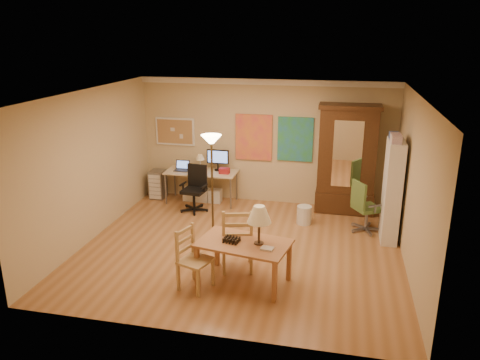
% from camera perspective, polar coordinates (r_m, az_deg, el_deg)
% --- Properties ---
extents(floor, '(5.50, 5.50, 0.00)m').
position_cam_1_polar(floor, '(8.31, 0.09, -8.33)').
color(floor, '#966135').
rests_on(floor, ground).
extents(crown_molding, '(5.50, 0.08, 0.12)m').
position_cam_1_polar(crown_molding, '(9.94, 3.19, 11.85)').
color(crown_molding, white).
rests_on(crown_molding, floor).
extents(corkboard, '(0.90, 0.04, 0.62)m').
position_cam_1_polar(corkboard, '(10.65, -7.92, 5.88)').
color(corkboard, tan).
rests_on(corkboard, floor).
extents(art_panel_left, '(0.80, 0.04, 1.00)m').
position_cam_1_polar(art_panel_left, '(10.18, 1.69, 5.22)').
color(art_panel_left, gold).
rests_on(art_panel_left, floor).
extents(art_panel_right, '(0.75, 0.04, 0.95)m').
position_cam_1_polar(art_panel_right, '(10.06, 6.75, 4.95)').
color(art_panel_right, teal).
rests_on(art_panel_right, floor).
extents(dining_table, '(1.46, 1.04, 1.26)m').
position_cam_1_polar(dining_table, '(6.90, 1.13, -6.70)').
color(dining_table, '#975831').
rests_on(dining_table, floor).
extents(ladder_chair_back, '(0.59, 0.58, 1.06)m').
position_cam_1_polar(ladder_chair_back, '(7.42, -0.34, -7.45)').
color(ladder_chair_back, '#9F7B48').
rests_on(ladder_chair_back, floor).
extents(ladder_chair_left, '(0.53, 0.55, 0.94)m').
position_cam_1_polar(ladder_chair_left, '(6.98, -5.68, -9.76)').
color(ladder_chair_left, '#9F7B48').
rests_on(ladder_chair_left, floor).
extents(torchiere_lamp, '(0.36, 0.36, 1.96)m').
position_cam_1_polar(torchiere_lamp, '(8.11, -3.48, 2.82)').
color(torchiere_lamp, '#44351B').
rests_on(torchiere_lamp, floor).
extents(computer_desk, '(1.56, 0.68, 1.18)m').
position_cam_1_polar(computer_desk, '(10.40, -4.50, -0.36)').
color(computer_desk, '#C7B992').
rests_on(computer_desk, floor).
extents(office_chair_black, '(0.60, 0.60, 0.98)m').
position_cam_1_polar(office_chair_black, '(9.95, -5.54, -2.30)').
color(office_chair_black, black).
rests_on(office_chair_black, floor).
extents(office_chair_green, '(0.62, 0.62, 1.00)m').
position_cam_1_polar(office_chair_green, '(9.21, 14.95, -4.47)').
color(office_chair_green, slate).
rests_on(office_chair_green, floor).
extents(drawer_cart, '(0.32, 0.38, 0.64)m').
position_cam_1_polar(drawer_cart, '(10.82, -10.00, -0.51)').
color(drawer_cart, slate).
rests_on(drawer_cart, floor).
extents(armoire, '(1.23, 0.58, 2.26)m').
position_cam_1_polar(armoire, '(9.90, 12.83, 1.65)').
color(armoire, '#321F0D').
rests_on(armoire, floor).
extents(bookshelf, '(0.28, 0.74, 1.85)m').
position_cam_1_polar(bookshelf, '(8.77, 18.02, -1.33)').
color(bookshelf, white).
rests_on(bookshelf, floor).
extents(wastebin, '(0.29, 0.29, 0.36)m').
position_cam_1_polar(wastebin, '(9.35, 7.82, -4.23)').
color(wastebin, silver).
rests_on(wastebin, floor).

